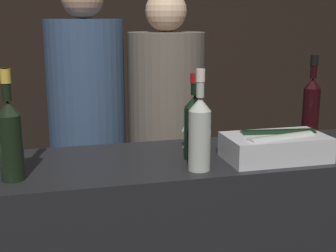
% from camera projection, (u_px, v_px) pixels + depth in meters
% --- Properties ---
extents(wall_back_chalkboard, '(6.40, 0.06, 2.80)m').
position_uv_depth(wall_back_chalkboard, '(103.00, 32.00, 3.71)').
color(wall_back_chalkboard, black).
rests_on(wall_back_chalkboard, ground_plane).
extents(ice_bin_with_bottles, '(0.38, 0.22, 0.11)m').
position_uv_depth(ice_bin_with_bottles, '(276.00, 145.00, 1.77)').
color(ice_bin_with_bottles, silver).
rests_on(ice_bin_with_bottles, bar_counter).
extents(wine_glass, '(0.08, 0.08, 0.15)m').
position_uv_depth(wine_glass, '(192.00, 123.00, 1.91)').
color(wine_glass, silver).
rests_on(wine_glass, bar_counter).
extents(white_wine_bottle, '(0.08, 0.08, 0.36)m').
position_uv_depth(white_wine_bottle, '(200.00, 130.00, 1.63)').
color(white_wine_bottle, '#B2B7AD').
rests_on(white_wine_bottle, bar_counter).
extents(champagne_bottle, '(0.08, 0.08, 0.37)m').
position_uv_depth(champagne_bottle, '(10.00, 137.00, 1.53)').
color(champagne_bottle, black).
rests_on(champagne_bottle, bar_counter).
extents(red_wine_bottle_burgundy, '(0.08, 0.08, 0.33)m').
position_uv_depth(red_wine_bottle_burgundy, '(195.00, 124.00, 1.76)').
color(red_wine_bottle_burgundy, black).
rests_on(red_wine_bottle_burgundy, bar_counter).
extents(red_wine_bottle_black_foil, '(0.08, 0.08, 0.37)m').
position_uv_depth(red_wine_bottle_black_foil, '(311.00, 103.00, 2.12)').
color(red_wine_bottle_black_foil, black).
rests_on(red_wine_bottle_black_foil, bar_counter).
extents(person_in_hoodie, '(0.39, 0.39, 1.72)m').
position_uv_depth(person_in_hoodie, '(88.00, 128.00, 2.43)').
color(person_in_hoodie, black).
rests_on(person_in_hoodie, ground_plane).
extents(person_blond_tee, '(0.40, 0.40, 1.65)m').
position_uv_depth(person_blond_tee, '(166.00, 133.00, 2.50)').
color(person_blond_tee, black).
rests_on(person_blond_tee, ground_plane).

